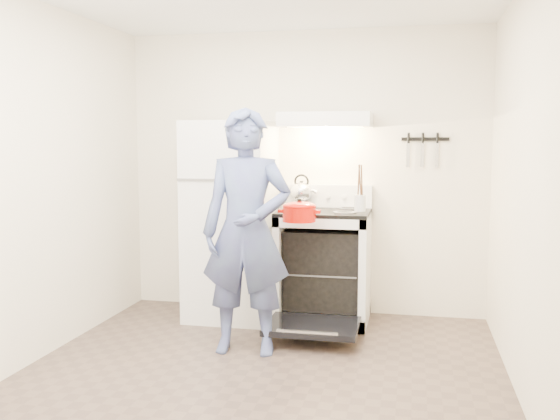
# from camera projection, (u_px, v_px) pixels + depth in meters

# --- Properties ---
(floor) EXTENTS (3.60, 3.60, 0.00)m
(floor) POSITION_uv_depth(u_px,v_px,m) (255.00, 383.00, 3.97)
(floor) COLOR #4F3E35
(floor) RESTS_ON ground
(back_wall) EXTENTS (3.20, 0.02, 2.50)m
(back_wall) POSITION_uv_depth(u_px,v_px,m) (304.00, 173.00, 5.58)
(back_wall) COLOR #EEE2C9
(back_wall) RESTS_ON ground
(refrigerator) EXTENTS (0.70, 0.70, 1.70)m
(refrigerator) POSITION_uv_depth(u_px,v_px,m) (231.00, 220.00, 5.40)
(refrigerator) COLOR white
(refrigerator) RESTS_ON floor
(stove_body) EXTENTS (0.76, 0.65, 0.92)m
(stove_body) POSITION_uv_depth(u_px,v_px,m) (324.00, 268.00, 5.30)
(stove_body) COLOR white
(stove_body) RESTS_ON floor
(cooktop) EXTENTS (0.76, 0.65, 0.03)m
(cooktop) POSITION_uv_depth(u_px,v_px,m) (324.00, 212.00, 5.25)
(cooktop) COLOR black
(cooktop) RESTS_ON stove_body
(backsplash) EXTENTS (0.76, 0.07, 0.20)m
(backsplash) POSITION_uv_depth(u_px,v_px,m) (329.00, 196.00, 5.51)
(backsplash) COLOR white
(backsplash) RESTS_ON cooktop
(oven_door) EXTENTS (0.70, 0.54, 0.04)m
(oven_door) POSITION_uv_depth(u_px,v_px,m) (313.00, 326.00, 4.76)
(oven_door) COLOR black
(oven_door) RESTS_ON floor
(oven_rack) EXTENTS (0.60, 0.52, 0.01)m
(oven_rack) POSITION_uv_depth(u_px,v_px,m) (324.00, 270.00, 5.30)
(oven_rack) COLOR slate
(oven_rack) RESTS_ON stove_body
(range_hood) EXTENTS (0.76, 0.50, 0.12)m
(range_hood) POSITION_uv_depth(u_px,v_px,m) (326.00, 120.00, 5.24)
(range_hood) COLOR white
(range_hood) RESTS_ON back_wall
(knife_strip) EXTENTS (0.40, 0.02, 0.03)m
(knife_strip) POSITION_uv_depth(u_px,v_px,m) (425.00, 139.00, 5.31)
(knife_strip) COLOR black
(knife_strip) RESTS_ON back_wall
(pizza_stone) EXTENTS (0.35, 0.35, 0.02)m
(pizza_stone) POSITION_uv_depth(u_px,v_px,m) (329.00, 267.00, 5.36)
(pizza_stone) COLOR #916B50
(pizza_stone) RESTS_ON oven_rack
(tea_kettle) EXTENTS (0.24, 0.20, 0.29)m
(tea_kettle) POSITION_uv_depth(u_px,v_px,m) (301.00, 191.00, 5.49)
(tea_kettle) COLOR silver
(tea_kettle) RESTS_ON cooktop
(utensil_jar) EXTENTS (0.11, 0.11, 0.13)m
(utensil_jar) POSITION_uv_depth(u_px,v_px,m) (360.00, 203.00, 4.93)
(utensil_jar) COLOR silver
(utensil_jar) RESTS_ON cooktop
(person) EXTENTS (0.68, 0.48, 1.77)m
(person) POSITION_uv_depth(u_px,v_px,m) (247.00, 232.00, 4.48)
(person) COLOR navy
(person) RESTS_ON floor
(dutch_oven) EXTENTS (0.33, 0.26, 0.22)m
(dutch_oven) POSITION_uv_depth(u_px,v_px,m) (299.00, 214.00, 4.76)
(dutch_oven) COLOR #C10B01
(dutch_oven) RESTS_ON person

